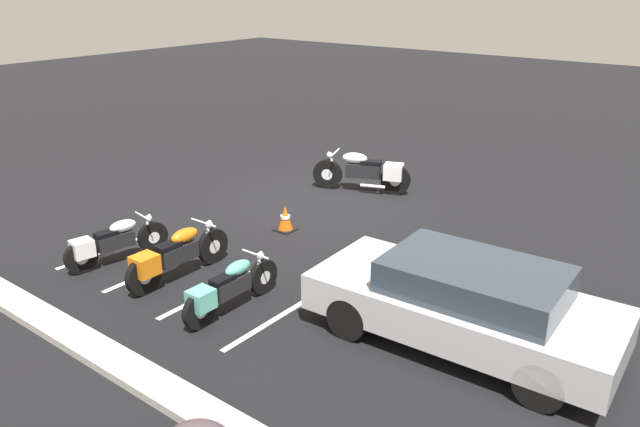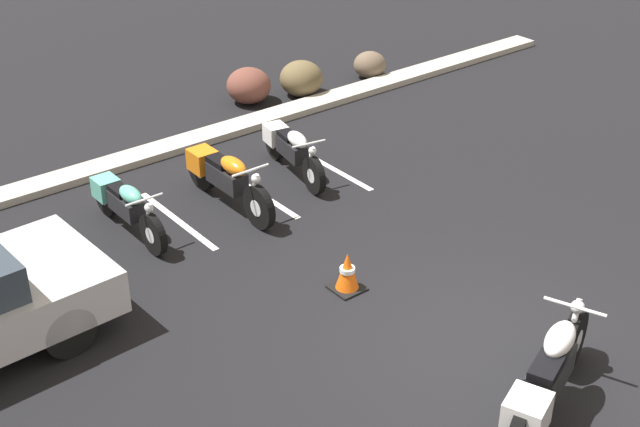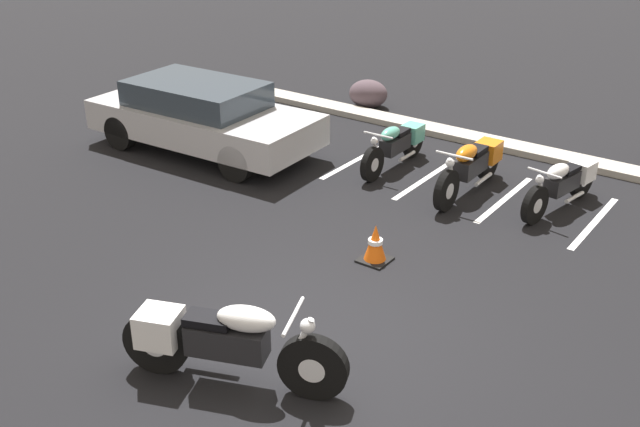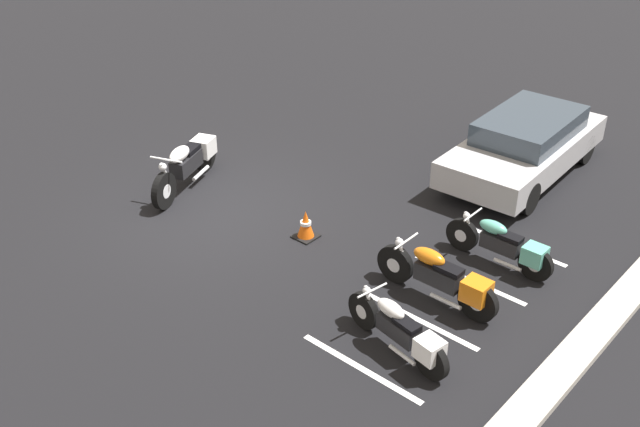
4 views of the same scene
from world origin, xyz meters
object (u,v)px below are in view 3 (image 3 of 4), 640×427
Objects in this scene: landscape_rock_1 at (368,94)px; parked_bike_0 at (397,144)px; motorcycle_white_featured at (221,341)px; car_silver at (202,115)px; parked_bike_2 at (564,183)px; parked_bike_1 at (472,165)px; traffic_cone at (375,244)px.

parked_bike_0 is at bearing -49.13° from landscape_rock_1.
parked_bike_0 reaches higher than landscape_rock_1.
car_silver is (-4.89, 4.81, 0.17)m from motorcycle_white_featured.
landscape_rock_1 is (1.04, 4.00, -0.38)m from car_silver.
car_silver is at bearing -66.73° from parked_bike_2.
parked_bike_2 is at bearing -26.21° from landscape_rock_1.
car_silver is (-3.29, -1.41, 0.26)m from parked_bike_0.
car_silver is at bearing -104.59° from landscape_rock_1.
parked_bike_2 is (1.42, 0.26, -0.04)m from parked_bike_1.
parked_bike_1 is 4.09× the size of traffic_cone.
car_silver reaches higher than parked_bike_1.
parked_bike_1 reaches higher than parked_bike_0.
parked_bike_1 is at bearing 81.38° from parked_bike_0.
parked_bike_2 is at bearing 100.10° from parked_bike_1.
car_silver reaches higher than parked_bike_0.
traffic_cone is (-1.44, -3.14, -0.17)m from parked_bike_2.
parked_bike_0 reaches higher than parked_bike_2.
parked_bike_2 is at bearing 65.37° from traffic_cone.
parked_bike_0 is 3.46m from traffic_cone.
motorcycle_white_featured is 4.29× the size of traffic_cone.
landscape_rock_1 is (-2.25, 2.60, -0.12)m from parked_bike_0.
motorcycle_white_featured is 6.40m from parked_bike_2.
parked_bike_2 reaches higher than landscape_rock_1.
motorcycle_white_featured is 1.16× the size of parked_bike_0.
parked_bike_0 is 0.45× the size of car_silver.
landscape_rock_1 is at bearing 123.39° from traffic_cone.
motorcycle_white_featured is at bearing 0.37° from parked_bike_1.
parked_bike_0 is 0.91× the size of parked_bike_1.
car_silver is at bearing -67.17° from parked_bike_0.
traffic_cone is at bearing -0.68° from parked_bike_1.
parked_bike_2 is 5.80m from landscape_rock_1.
parked_bike_0 is 1.01× the size of parked_bike_2.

